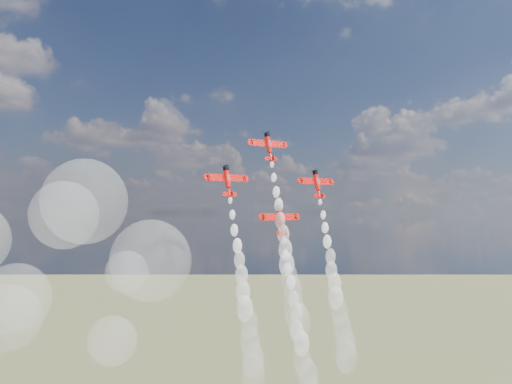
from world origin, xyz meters
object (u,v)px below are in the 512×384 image
object	(u,v)px
plane_right	(317,184)
plane_slot	(281,219)
plane_left	(228,180)
plane_lead	(269,146)

from	to	relation	value
plane_right	plane_slot	world-z (taller)	plane_right
plane_left	plane_right	xyz separation A→B (m)	(29.57, 0.00, 0.00)
plane_left	plane_right	distance (m)	29.57
plane_left	plane_slot	bearing A→B (deg)	-10.24
plane_slot	plane_right	bearing A→B (deg)	10.24
plane_left	plane_lead	bearing A→B (deg)	10.24
plane_left	plane_slot	world-z (taller)	plane_left
plane_right	plane_slot	distance (m)	18.05
plane_lead	plane_slot	size ratio (longest dim) A/B	1.00
plane_right	plane_slot	bearing A→B (deg)	-169.76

